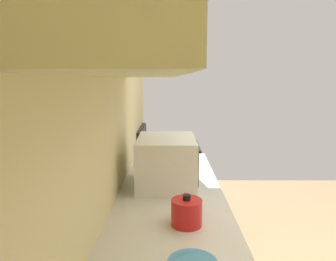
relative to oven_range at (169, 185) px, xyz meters
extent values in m
cube|color=beige|center=(-1.47, 0.36, 0.83)|extent=(3.86, 0.12, 2.58)
cube|color=silver|center=(-1.84, 0.00, 0.42)|extent=(2.98, 0.63, 0.02)
cube|color=#332819|center=(-1.21, -0.31, -0.03)|extent=(0.01, 0.01, 0.79)
cube|color=#332819|center=(-0.79, -0.31, -0.03)|extent=(0.01, 0.01, 0.79)
cube|color=black|center=(0.00, 0.00, -0.02)|extent=(0.72, 0.60, 0.88)
cube|color=black|center=(0.00, -0.31, -0.06)|extent=(0.56, 0.01, 0.49)
cube|color=black|center=(0.00, 0.00, 0.44)|extent=(0.68, 0.57, 0.02)
cube|color=black|center=(0.00, 0.28, 0.52)|extent=(0.68, 0.04, 0.18)
cylinder|color=#38383D|center=(-0.16, -0.11, 0.45)|extent=(0.11, 0.11, 0.01)
cylinder|color=#38383D|center=(0.16, -0.11, 0.45)|extent=(0.11, 0.11, 0.01)
cylinder|color=#38383D|center=(-0.16, 0.11, 0.45)|extent=(0.11, 0.11, 0.01)
cylinder|color=#38383D|center=(0.16, 0.11, 0.45)|extent=(0.11, 0.11, 0.01)
cube|color=white|center=(-1.19, 0.02, 0.58)|extent=(0.47, 0.36, 0.30)
cube|color=black|center=(-1.23, -0.16, 0.58)|extent=(0.29, 0.01, 0.21)
cube|color=#2D2D33|center=(-1.01, -0.16, 0.58)|extent=(0.09, 0.01, 0.21)
cylinder|color=red|center=(-1.75, -0.08, 0.49)|extent=(0.14, 0.14, 0.12)
cylinder|color=black|center=(-1.75, -0.08, 0.56)|extent=(0.04, 0.04, 0.02)
cylinder|color=red|center=(-1.67, -0.08, 0.51)|extent=(0.09, 0.02, 0.05)
camera|label=1|loc=(-3.09, 0.00, 1.09)|focal=33.20mm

